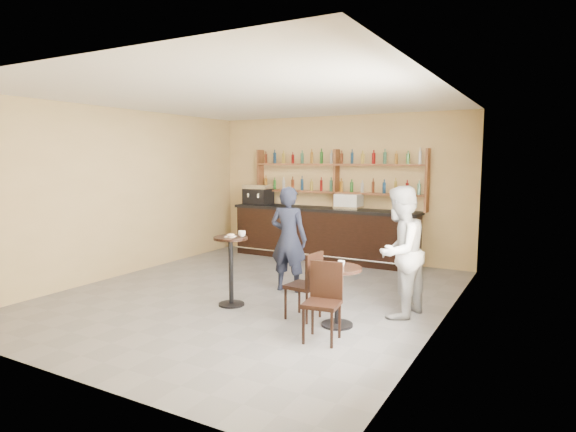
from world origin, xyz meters
The scene contains 23 objects.
floor centered at (0.00, 0.00, 0.00)m, with size 7.00×7.00×0.00m, color slate.
ceiling centered at (0.00, 0.00, 3.20)m, with size 7.00×7.00×0.00m, color white.
wall_back centered at (0.00, 3.50, 1.60)m, with size 7.00×7.00×0.00m, color tan.
wall_front centered at (0.00, -3.50, 1.60)m, with size 7.00×7.00×0.00m, color tan.
wall_left centered at (-3.00, 0.00, 1.60)m, with size 7.00×7.00×0.00m, color tan.
wall_right centered at (3.00, 0.00, 1.60)m, with size 7.00×7.00×0.00m, color tan.
window_pane centered at (2.99, -1.20, 1.70)m, with size 2.00×2.00×0.00m, color white.
window_frame centered at (2.99, -1.20, 1.70)m, with size 0.04×1.70×2.10m, color black, non-canonical shape.
shelf_unit centered at (0.00, 3.37, 1.81)m, with size 4.00×0.26×1.40m, color brown, non-canonical shape.
liquor_bottles centered at (0.00, 3.37, 1.98)m, with size 3.68×0.10×1.00m, color #8C5919, non-canonical shape.
bar_counter centered at (-0.20, 3.15, 0.58)m, with size 4.31×0.84×1.17m, color black, non-canonical shape.
espresso_machine centered at (-1.93, 3.15, 1.40)m, with size 0.65×0.42×0.47m, color black, non-canonical shape.
pastry_case centered at (0.39, 3.15, 1.33)m, with size 0.55×0.44×0.33m, color silver, non-canonical shape.
pedestal_table centered at (0.00, -0.64, 0.54)m, with size 0.52×0.52×1.07m, color black, non-canonical shape.
napkin centered at (0.00, -0.64, 1.07)m, with size 0.15×0.15×0.00m, color white.
donut centered at (0.01, -0.65, 1.10)m, with size 0.12×0.12×0.04m, color #C07D46.
cup_pedestal centered at (0.14, -0.54, 1.12)m, with size 0.12×0.12×0.09m, color white.
man_main centered at (0.37, 0.52, 0.90)m, with size 0.65×0.43×1.79m, color black.
cafe_table centered at (1.80, -0.70, 0.41)m, with size 0.64×0.64×0.81m, color black, non-canonical shape.
cup_cafe centered at (1.85, -0.70, 0.86)m, with size 0.10×0.10×0.09m, color white.
chair_west centered at (1.25, -0.65, 0.48)m, with size 0.42×0.42×0.96m, color black, non-canonical shape.
chair_south centered at (1.85, -1.30, 0.49)m, with size 0.42×0.42×0.97m, color black, non-canonical shape.
patron_second centered at (2.39, 0.12, 0.94)m, with size 0.91×0.71×1.87m, color #A4A5A9.
Camera 1 is at (4.28, -6.52, 2.25)m, focal length 30.00 mm.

